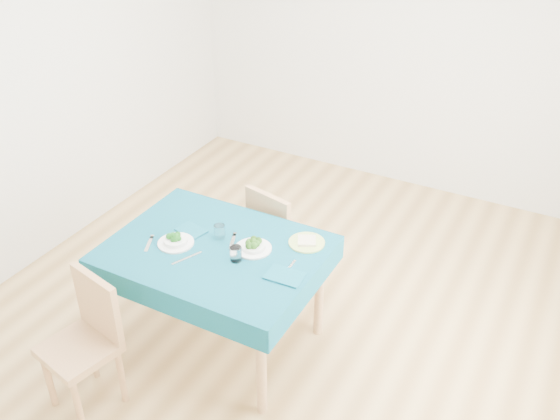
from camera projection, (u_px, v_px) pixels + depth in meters
The scene contains 16 objects.
room_shell at pixel (280, 139), 3.71m from camera, with size 4.02×4.52×2.73m.
table at pixel (218, 296), 3.97m from camera, with size 1.28×0.97×0.76m, color #084458.
chair_near at pixel (77, 344), 3.48m from camera, with size 0.37×0.41×0.93m, color tan.
chair_far at pixel (284, 231), 4.44m from camera, with size 0.38×0.42×0.95m, color tan.
bowl_near at pixel (175, 239), 3.79m from camera, with size 0.22×0.22×0.07m, color white, non-canonical shape.
bowl_far at pixel (253, 245), 3.74m from camera, with size 0.22×0.22×0.07m, color white, non-canonical shape.
fork_near at pixel (149, 244), 3.80m from camera, with size 0.02×0.16×0.00m, color silver.
knife_near at pixel (187, 258), 3.68m from camera, with size 0.02×0.21×0.00m, color silver.
fork_far at pixel (233, 241), 3.83m from camera, with size 0.02×0.16×0.00m, color silver.
knife_far at pixel (288, 269), 3.59m from camera, with size 0.02×0.20×0.00m, color silver.
napkin_near at pixel (191, 230), 3.92m from camera, with size 0.18×0.13×0.01m, color #0B4D61.
napkin_far at pixel (285, 276), 3.53m from camera, with size 0.21×0.15×0.01m, color #0B4D61.
tumbler_center at pixel (220, 232), 3.84m from camera, with size 0.07×0.07×0.09m, color white.
tumbler_side at pixel (236, 254), 3.64m from camera, with size 0.07×0.07×0.09m, color white.
side_plate at pixel (307, 243), 3.81m from camera, with size 0.22×0.22×0.01m, color #B4D166.
bread_slice at pixel (307, 241), 3.80m from camera, with size 0.11×0.11×0.02m, color beige.
Camera 1 is at (1.60, -2.97, 2.94)m, focal length 40.00 mm.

